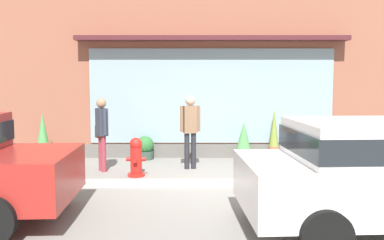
{
  "coord_description": "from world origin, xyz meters",
  "views": [
    {
      "loc": [
        -0.53,
        -8.37,
        2.1
      ],
      "look_at": [
        -0.53,
        1.2,
        1.2
      ],
      "focal_mm": 38.96,
      "sensor_mm": 36.0,
      "label": 1
    }
  ],
  "objects_px": {
    "potted_plant_trailing_edge": "(274,135)",
    "potted_plant_doorstep": "(244,142)",
    "potted_plant_corner_tall": "(43,138)",
    "pedestrian_passerby": "(190,126)",
    "pedestrian_with_handbag": "(102,128)",
    "potted_plant_near_hydrant": "(336,144)",
    "fire_hydrant": "(136,157)",
    "potted_plant_by_entrance": "(145,148)"
  },
  "relations": [
    {
      "from": "potted_plant_trailing_edge",
      "to": "potted_plant_doorstep",
      "type": "distance_m",
      "value": 0.94
    },
    {
      "from": "potted_plant_corner_tall",
      "to": "pedestrian_passerby",
      "type": "bearing_deg",
      "value": -12.85
    },
    {
      "from": "pedestrian_with_handbag",
      "to": "potted_plant_near_hydrant",
      "type": "bearing_deg",
      "value": -107.29
    },
    {
      "from": "potted_plant_trailing_edge",
      "to": "pedestrian_with_handbag",
      "type": "bearing_deg",
      "value": -160.71
    },
    {
      "from": "pedestrian_passerby",
      "to": "potted_plant_trailing_edge",
      "type": "relative_size",
      "value": 1.3
    },
    {
      "from": "pedestrian_passerby",
      "to": "potted_plant_trailing_edge",
      "type": "xyz_separation_m",
      "value": [
        2.25,
        1.26,
        -0.39
      ]
    },
    {
      "from": "pedestrian_passerby",
      "to": "potted_plant_near_hydrant",
      "type": "distance_m",
      "value": 4.13
    },
    {
      "from": "pedestrian_passerby",
      "to": "potted_plant_doorstep",
      "type": "relative_size",
      "value": 1.67
    },
    {
      "from": "pedestrian_with_handbag",
      "to": "pedestrian_passerby",
      "type": "distance_m",
      "value": 2.07
    },
    {
      "from": "potted_plant_doorstep",
      "to": "pedestrian_with_handbag",
      "type": "bearing_deg",
      "value": -161.53
    },
    {
      "from": "pedestrian_passerby",
      "to": "potted_plant_trailing_edge",
      "type": "bearing_deg",
      "value": 17.29
    },
    {
      "from": "potted_plant_near_hydrant",
      "to": "potted_plant_corner_tall",
      "type": "bearing_deg",
      "value": -177.61
    },
    {
      "from": "fire_hydrant",
      "to": "potted_plant_corner_tall",
      "type": "relative_size",
      "value": 0.67
    },
    {
      "from": "pedestrian_with_handbag",
      "to": "potted_plant_near_hydrant",
      "type": "distance_m",
      "value": 6.17
    },
    {
      "from": "fire_hydrant",
      "to": "pedestrian_passerby",
      "type": "distance_m",
      "value": 1.56
    },
    {
      "from": "potted_plant_corner_tall",
      "to": "potted_plant_by_entrance",
      "type": "bearing_deg",
      "value": 7.68
    },
    {
      "from": "potted_plant_by_entrance",
      "to": "potted_plant_corner_tall",
      "type": "height_order",
      "value": "potted_plant_corner_tall"
    },
    {
      "from": "potted_plant_doorstep",
      "to": "potted_plant_corner_tall",
      "type": "xyz_separation_m",
      "value": [
        -5.22,
        -0.03,
        0.11
      ]
    },
    {
      "from": "potted_plant_near_hydrant",
      "to": "potted_plant_corner_tall",
      "type": "distance_m",
      "value": 7.75
    },
    {
      "from": "potted_plant_by_entrance",
      "to": "potted_plant_trailing_edge",
      "type": "height_order",
      "value": "potted_plant_trailing_edge"
    },
    {
      "from": "potted_plant_trailing_edge",
      "to": "potted_plant_doorstep",
      "type": "height_order",
      "value": "potted_plant_trailing_edge"
    },
    {
      "from": "potted_plant_by_entrance",
      "to": "potted_plant_doorstep",
      "type": "bearing_deg",
      "value": -7.08
    },
    {
      "from": "pedestrian_with_handbag",
      "to": "potted_plant_doorstep",
      "type": "relative_size",
      "value": 1.62
    },
    {
      "from": "fire_hydrant",
      "to": "potted_plant_corner_tall",
      "type": "distance_m",
      "value": 3.13
    },
    {
      "from": "pedestrian_with_handbag",
      "to": "potted_plant_corner_tall",
      "type": "height_order",
      "value": "pedestrian_with_handbag"
    },
    {
      "from": "pedestrian_passerby",
      "to": "potted_plant_near_hydrant",
      "type": "bearing_deg",
      "value": 5.1
    },
    {
      "from": "potted_plant_trailing_edge",
      "to": "potted_plant_by_entrance",
      "type": "bearing_deg",
      "value": -179.5
    },
    {
      "from": "pedestrian_with_handbag",
      "to": "potted_plant_doorstep",
      "type": "distance_m",
      "value": 3.67
    },
    {
      "from": "potted_plant_trailing_edge",
      "to": "potted_plant_corner_tall",
      "type": "height_order",
      "value": "potted_plant_trailing_edge"
    },
    {
      "from": "fire_hydrant",
      "to": "pedestrian_passerby",
      "type": "height_order",
      "value": "pedestrian_passerby"
    },
    {
      "from": "fire_hydrant",
      "to": "pedestrian_with_handbag",
      "type": "xyz_separation_m",
      "value": [
        -0.87,
        0.54,
        0.57
      ]
    },
    {
      "from": "potted_plant_by_entrance",
      "to": "potted_plant_near_hydrant",
      "type": "bearing_deg",
      "value": -0.32
    },
    {
      "from": "potted_plant_by_entrance",
      "to": "potted_plant_trailing_edge",
      "type": "relative_size",
      "value": 0.46
    },
    {
      "from": "pedestrian_passerby",
      "to": "potted_plant_doorstep",
      "type": "bearing_deg",
      "value": 21.04
    },
    {
      "from": "pedestrian_passerby",
      "to": "potted_plant_trailing_edge",
      "type": "distance_m",
      "value": 2.6
    },
    {
      "from": "fire_hydrant",
      "to": "potted_plant_near_hydrant",
      "type": "height_order",
      "value": "fire_hydrant"
    },
    {
      "from": "potted_plant_near_hydrant",
      "to": "potted_plant_corner_tall",
      "type": "relative_size",
      "value": 0.63
    },
    {
      "from": "potted_plant_by_entrance",
      "to": "potted_plant_trailing_edge",
      "type": "bearing_deg",
      "value": 0.5
    },
    {
      "from": "fire_hydrant",
      "to": "potted_plant_by_entrance",
      "type": "xyz_separation_m",
      "value": [
        -0.04,
        2.02,
        -0.13
      ]
    },
    {
      "from": "fire_hydrant",
      "to": "potted_plant_doorstep",
      "type": "distance_m",
      "value": 3.09
    },
    {
      "from": "pedestrian_passerby",
      "to": "potted_plant_corner_tall",
      "type": "xyz_separation_m",
      "value": [
        -3.83,
        0.87,
        -0.42
      ]
    },
    {
      "from": "potted_plant_by_entrance",
      "to": "pedestrian_passerby",
      "type": "bearing_deg",
      "value": -44.98
    }
  ]
}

